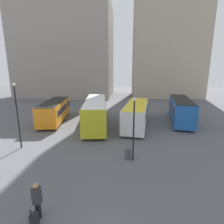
{
  "coord_description": "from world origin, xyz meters",
  "views": [
    {
      "loc": [
        1.09,
        -2.95,
        6.84
      ],
      "look_at": [
        -0.45,
        16.82,
        2.27
      ],
      "focal_mm": 28.0,
      "sensor_mm": 36.0,
      "label": 1
    }
  ],
  "objects_px": {
    "lamp_post_0": "(134,124)",
    "trash_bin": "(128,153)",
    "bus_0": "(55,110)",
    "bus_2": "(136,114)",
    "traveler": "(37,197)",
    "lamp_post_1": "(17,111)",
    "suitcase": "(34,220)",
    "bus_1": "(96,111)",
    "bus_3": "(181,109)"
  },
  "relations": [
    {
      "from": "bus_2",
      "to": "trash_bin",
      "type": "bearing_deg",
      "value": -178.87
    },
    {
      "from": "bus_0",
      "to": "suitcase",
      "type": "xyz_separation_m",
      "value": [
        5.95,
        -17.18,
        -1.2
      ]
    },
    {
      "from": "suitcase",
      "to": "lamp_post_0",
      "type": "xyz_separation_m",
      "value": [
        4.66,
        6.44,
        2.65
      ]
    },
    {
      "from": "lamp_post_1",
      "to": "trash_bin",
      "type": "distance_m",
      "value": 10.31
    },
    {
      "from": "bus_0",
      "to": "trash_bin",
      "type": "xyz_separation_m",
      "value": [
        10.22,
        -10.41,
        -1.12
      ]
    },
    {
      "from": "bus_1",
      "to": "bus_0",
      "type": "bearing_deg",
      "value": 69.3
    },
    {
      "from": "bus_2",
      "to": "trash_bin",
      "type": "height_order",
      "value": "bus_2"
    },
    {
      "from": "bus_0",
      "to": "lamp_post_1",
      "type": "xyz_separation_m",
      "value": [
        0.45,
        -9.17,
        1.92
      ]
    },
    {
      "from": "trash_bin",
      "to": "bus_0",
      "type": "bearing_deg",
      "value": 134.49
    },
    {
      "from": "traveler",
      "to": "trash_bin",
      "type": "distance_m",
      "value": 7.64
    },
    {
      "from": "lamp_post_0",
      "to": "lamp_post_1",
      "type": "bearing_deg",
      "value": 171.23
    },
    {
      "from": "bus_1",
      "to": "suitcase",
      "type": "height_order",
      "value": "bus_1"
    },
    {
      "from": "traveler",
      "to": "trash_bin",
      "type": "height_order",
      "value": "traveler"
    },
    {
      "from": "trash_bin",
      "to": "suitcase",
      "type": "bearing_deg",
      "value": -122.31
    },
    {
      "from": "lamp_post_1",
      "to": "bus_1",
      "type": "bearing_deg",
      "value": 53.87
    },
    {
      "from": "bus_1",
      "to": "lamp_post_1",
      "type": "height_order",
      "value": "lamp_post_1"
    },
    {
      "from": "traveler",
      "to": "suitcase",
      "type": "xyz_separation_m",
      "value": [
        0.06,
        -0.51,
        -0.76
      ]
    },
    {
      "from": "bus_0",
      "to": "bus_1",
      "type": "xyz_separation_m",
      "value": [
        6.09,
        -1.44,
        0.27
      ]
    },
    {
      "from": "bus_2",
      "to": "lamp_post_0",
      "type": "xyz_separation_m",
      "value": [
        -0.79,
        -9.3,
        1.39
      ]
    },
    {
      "from": "bus_2",
      "to": "bus_3",
      "type": "bearing_deg",
      "value": -58.61
    },
    {
      "from": "bus_1",
      "to": "trash_bin",
      "type": "relative_size",
      "value": 13.97
    },
    {
      "from": "bus_0",
      "to": "lamp_post_1",
      "type": "height_order",
      "value": "lamp_post_1"
    },
    {
      "from": "lamp_post_1",
      "to": "lamp_post_0",
      "type": "bearing_deg",
      "value": -8.77
    },
    {
      "from": "bus_2",
      "to": "traveler",
      "type": "xyz_separation_m",
      "value": [
        -5.51,
        -15.23,
        -0.51
      ]
    },
    {
      "from": "lamp_post_0",
      "to": "trash_bin",
      "type": "relative_size",
      "value": 5.91
    },
    {
      "from": "trash_bin",
      "to": "traveler",
      "type": "bearing_deg",
      "value": -124.78
    },
    {
      "from": "bus_1",
      "to": "lamp_post_0",
      "type": "bearing_deg",
      "value": -161.48
    },
    {
      "from": "bus_2",
      "to": "traveler",
      "type": "distance_m",
      "value": 16.2
    },
    {
      "from": "bus_2",
      "to": "lamp_post_1",
      "type": "bearing_deg",
      "value": 133.81
    },
    {
      "from": "bus_1",
      "to": "suitcase",
      "type": "relative_size",
      "value": 12.22
    },
    {
      "from": "bus_3",
      "to": "lamp_post_0",
      "type": "relative_size",
      "value": 2.06
    },
    {
      "from": "bus_0",
      "to": "lamp_post_0",
      "type": "xyz_separation_m",
      "value": [
        10.61,
        -10.74,
        1.45
      ]
    },
    {
      "from": "bus_3",
      "to": "lamp_post_0",
      "type": "distance_m",
      "value": 13.97
    },
    {
      "from": "lamp_post_0",
      "to": "trash_bin",
      "type": "xyz_separation_m",
      "value": [
        -0.38,
        0.33,
        -2.57
      ]
    },
    {
      "from": "bus_0",
      "to": "lamp_post_1",
      "type": "relative_size",
      "value": 1.66
    },
    {
      "from": "bus_2",
      "to": "lamp_post_0",
      "type": "relative_size",
      "value": 2.01
    },
    {
      "from": "bus_1",
      "to": "lamp_post_1",
      "type": "distance_m",
      "value": 9.71
    },
    {
      "from": "suitcase",
      "to": "lamp_post_1",
      "type": "xyz_separation_m",
      "value": [
        -5.5,
        8.01,
        3.12
      ]
    },
    {
      "from": "bus_2",
      "to": "traveler",
      "type": "relative_size",
      "value": 5.45
    },
    {
      "from": "bus_0",
      "to": "suitcase",
      "type": "height_order",
      "value": "bus_0"
    },
    {
      "from": "suitcase",
      "to": "lamp_post_1",
      "type": "bearing_deg",
      "value": 56.3
    },
    {
      "from": "bus_2",
      "to": "trash_bin",
      "type": "xyz_separation_m",
      "value": [
        -1.17,
        -8.98,
        -1.18
      ]
    },
    {
      "from": "traveler",
      "to": "bus_2",
      "type": "bearing_deg",
      "value": 1.92
    },
    {
      "from": "bus_0",
      "to": "bus_2",
      "type": "xyz_separation_m",
      "value": [
        11.4,
        -1.43,
        0.06
      ]
    },
    {
      "from": "bus_0",
      "to": "bus_3",
      "type": "bearing_deg",
      "value": -94.79
    },
    {
      "from": "bus_2",
      "to": "bus_0",
      "type": "bearing_deg",
      "value": 91.39
    },
    {
      "from": "bus_0",
      "to": "suitcase",
      "type": "bearing_deg",
      "value": -169.64
    },
    {
      "from": "suitcase",
      "to": "trash_bin",
      "type": "bearing_deg",
      "value": -10.48
    },
    {
      "from": "bus_2",
      "to": "suitcase",
      "type": "relative_size",
      "value": 10.37
    },
    {
      "from": "suitcase",
      "to": "traveler",
      "type": "bearing_deg",
      "value": 28.94
    }
  ]
}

